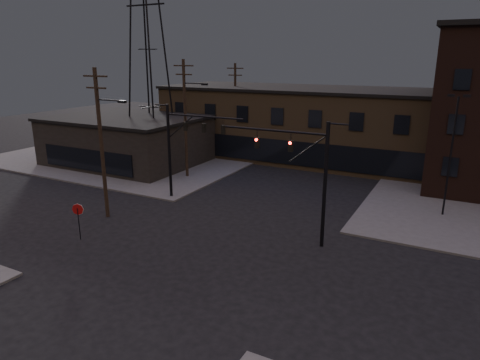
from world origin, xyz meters
name	(u,v)px	position (x,y,z in m)	size (l,w,h in m)	color
ground	(198,252)	(0.00, 0.00, 0.00)	(140.00, 140.00, 0.00)	black
sidewalk_nw	(149,151)	(-22.00, 22.00, 0.07)	(30.00, 30.00, 0.15)	#474744
building_row	(331,126)	(0.00, 28.00, 4.00)	(40.00, 12.00, 8.00)	brown
building_left	(127,141)	(-20.00, 16.00, 2.50)	(16.00, 12.00, 5.00)	black
traffic_signal_near	(308,170)	(5.36, 4.50, 4.93)	(7.12, 0.24, 8.00)	black
traffic_signal_far	(181,142)	(-6.72, 8.00, 5.01)	(7.12, 0.24, 8.00)	black
stop_sign	(78,213)	(-8.00, -1.99, 1.84)	(0.72, 0.33, 2.48)	black
utility_pole_near	(102,140)	(-9.43, 2.00, 5.87)	(3.70, 0.28, 11.00)	black
utility_pole_mid	(186,117)	(-10.44, 14.00, 6.13)	(3.70, 0.28, 11.50)	black
utility_pole_far	(235,107)	(-11.50, 26.00, 5.78)	(2.20, 0.28, 11.00)	black
transmission_tower	(148,49)	(-18.00, 18.00, 12.50)	(7.00, 7.00, 25.00)	black
lot_light_a	(452,145)	(13.00, 14.00, 5.51)	(1.50, 0.28, 9.14)	black
car_crossing	(370,164)	(5.28, 25.07, 0.77)	(1.62, 4.65, 1.53)	black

